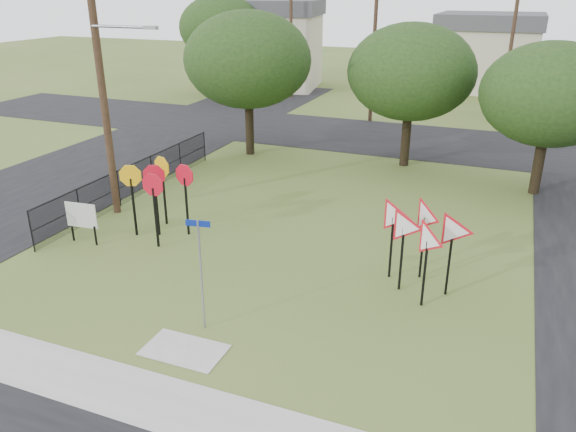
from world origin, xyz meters
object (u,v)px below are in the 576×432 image
(yield_sign_cluster, at_px, (420,229))
(street_name_sign, at_px, (201,268))
(stop_sign_cluster, at_px, (158,183))
(info_board, at_px, (81,217))

(yield_sign_cluster, bearing_deg, street_name_sign, -138.88)
(street_name_sign, height_order, stop_sign_cluster, street_name_sign)
(stop_sign_cluster, bearing_deg, yield_sign_cluster, -3.15)
(street_name_sign, distance_m, info_board, 7.20)
(yield_sign_cluster, height_order, info_board, yield_sign_cluster)
(info_board, bearing_deg, street_name_sign, -25.13)
(stop_sign_cluster, relative_size, info_board, 1.79)
(stop_sign_cluster, xyz_separation_m, yield_sign_cluster, (9.12, -0.50, -0.05))
(yield_sign_cluster, relative_size, info_board, 1.95)
(stop_sign_cluster, bearing_deg, street_name_sign, -46.57)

